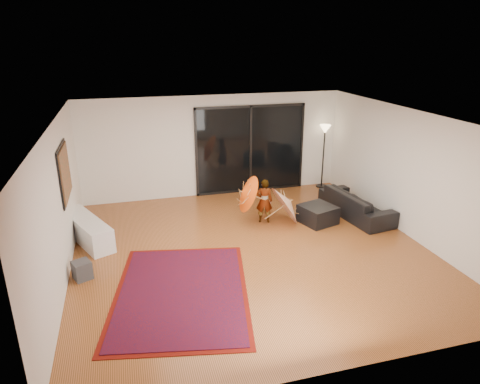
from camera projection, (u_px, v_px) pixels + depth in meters
name	position (u px, v px, depth m)	size (l,w,h in m)	color
floor	(252.00, 250.00, 8.71)	(7.00, 7.00, 0.00)	#AA5A2E
ceiling	(253.00, 118.00, 7.79)	(7.00, 7.00, 0.00)	white
wall_back	(214.00, 146.00, 11.42)	(7.00, 7.00, 0.00)	silver
wall_front	(339.00, 283.00, 5.08)	(7.00, 7.00, 0.00)	silver
wall_left	(59.00, 206.00, 7.37)	(7.00, 7.00, 0.00)	silver
wall_right	(409.00, 174.00, 9.13)	(7.00, 7.00, 0.00)	silver
sliding_door	(250.00, 149.00, 11.69)	(3.06, 0.07, 2.40)	black
painting	(65.00, 173.00, 8.19)	(0.04, 1.28, 1.08)	black
media_console	(87.00, 230.00, 9.06)	(0.46, 1.83, 0.51)	white
speaker	(82.00, 270.00, 7.65)	(0.29, 0.29, 0.34)	#424244
persian_rug	(181.00, 292.00, 7.28)	(2.80, 3.50, 0.02)	#5D0E08
sofa	(356.00, 204.00, 10.31)	(2.07, 0.81, 0.61)	black
ottoman	(318.00, 214.00, 9.96)	(0.72, 0.72, 0.41)	black
floor_lamp	(325.00, 138.00, 11.94)	(0.31, 0.31, 1.81)	black
child	(264.00, 201.00, 9.89)	(0.38, 0.25, 1.05)	#999999
parasol_orange	(242.00, 195.00, 9.64)	(0.51, 0.87, 0.88)	#E34B0B
parasol_white	(291.00, 201.00, 9.91)	(0.68, 0.99, 1.00)	silver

